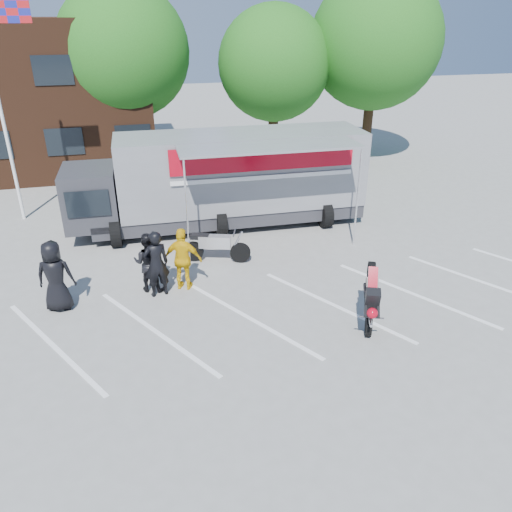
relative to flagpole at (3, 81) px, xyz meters
name	(u,v)px	position (x,y,z in m)	size (l,w,h in m)	color
ground	(250,341)	(6.24, -10.00, -5.05)	(100.00, 100.00, 0.00)	gray
parking_bay_lines	(241,318)	(6.24, -9.00, -5.05)	(18.00, 5.00, 0.01)	white
flagpole	(3,81)	(0.00, 0.00, 0.00)	(1.61, 0.12, 8.00)	white
tree_left	(124,51)	(4.24, 6.00, 0.51)	(6.12, 6.12, 8.64)	#382314
tree_mid	(274,64)	(11.24, 5.00, -0.11)	(5.44, 5.44, 7.68)	#382314
tree_right	(375,42)	(16.24, 4.50, 0.82)	(6.46, 6.46, 9.12)	#382314
transporter_truck	(230,225)	(7.30, -2.63, -5.05)	(10.67, 5.14, 3.40)	gray
parked_motorcycle	(217,261)	(6.27, -5.55, -5.05)	(0.73, 2.19, 1.15)	silver
stunt_bike_rider	(366,322)	(9.33, -9.96, -5.05)	(0.74, 1.56, 1.84)	black
spectator_leather_a	(55,276)	(1.70, -7.27, -4.08)	(0.95, 0.62, 1.95)	black
spectator_leather_b	(156,264)	(4.30, -7.20, -4.09)	(0.70, 0.46, 1.93)	black
spectator_leather_c	(148,262)	(4.10, -6.85, -4.18)	(0.85, 0.66, 1.74)	black
spectator_hivis	(183,259)	(5.06, -7.02, -4.13)	(1.08, 0.45, 1.84)	yellow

